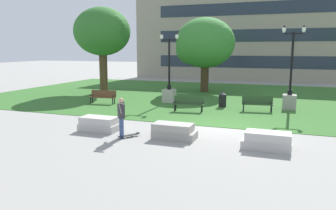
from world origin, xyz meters
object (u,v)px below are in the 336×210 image
object	(u,v)px
trash_bin	(223,99)
concrete_block_right	(267,141)
concrete_block_center	(99,124)
person_skateboarder	(121,115)
park_bench_far_left	(103,96)
skateboard	(129,135)
lamp_post_center	(290,93)
concrete_block_left	(174,131)
park_bench_near_right	(189,103)
lamp_post_right	(169,88)
park_bench_far_right	(257,103)

from	to	relation	value
trash_bin	concrete_block_right	bearing A→B (deg)	-68.65
concrete_block_center	person_skateboarder	xyz separation A→B (m)	(1.56, -0.76, 0.67)
park_bench_far_left	skateboard	bearing A→B (deg)	-52.24
skateboard	trash_bin	size ratio (longest dim) A/B	1.00
skateboard	lamp_post_center	world-z (taller)	lamp_post_center
concrete_block_left	concrete_block_right	xyz separation A→B (m)	(3.75, -0.14, 0.00)
concrete_block_right	park_bench_near_right	size ratio (longest dim) A/B	0.97
trash_bin	lamp_post_right	bearing A→B (deg)	171.53
park_bench_far_left	lamp_post_center	bearing A→B (deg)	9.84
skateboard	trash_bin	xyz separation A→B (m)	(2.38, 8.62, 0.42)
concrete_block_right	trash_bin	world-z (taller)	trash_bin
park_bench_near_right	lamp_post_center	size ratio (longest dim) A/B	0.36
park_bench_far_left	lamp_post_right	world-z (taller)	lamp_post_right
trash_bin	lamp_post_center	bearing A→B (deg)	8.11
concrete_block_left	skateboard	bearing A→B (deg)	-165.27
skateboard	park_bench_far_left	bearing A→B (deg)	127.76
park_bench_far_right	trash_bin	distance (m)	2.38
park_bench_far_right	trash_bin	world-z (taller)	trash_bin
concrete_block_left	concrete_block_right	bearing A→B (deg)	-2.11
skateboard	park_bench_near_right	bearing A→B (deg)	83.18
park_bench_near_right	park_bench_far_left	size ratio (longest dim) A/B	1.00
person_skateboarder	trash_bin	bearing A→B (deg)	73.43
concrete_block_left	park_bench_far_right	distance (m)	7.83
concrete_block_right	trash_bin	size ratio (longest dim) A/B	1.87
skateboard	lamp_post_center	distance (m)	11.25
concrete_block_center	lamp_post_right	distance (m)	8.63
concrete_block_left	park_bench_far_left	size ratio (longest dim) A/B	0.97
person_skateboarder	concrete_block_center	bearing A→B (deg)	154.01
skateboard	park_bench_far_left	world-z (taller)	park_bench_far_left
skateboard	park_bench_far_right	bearing A→B (deg)	59.43
concrete_block_left	skateboard	distance (m)	1.94
person_skateboarder	concrete_block_left	bearing A→B (deg)	17.54
concrete_block_right	concrete_block_center	bearing A→B (deg)	178.16
concrete_block_center	concrete_block_left	xyz separation A→B (m)	(3.66, -0.10, 0.00)
park_bench_far_right	lamp_post_right	bearing A→B (deg)	167.28
lamp_post_center	concrete_block_center	bearing A→B (deg)	-133.66
lamp_post_center	concrete_block_left	bearing A→B (deg)	-117.59
concrete_block_left	concrete_block_right	distance (m)	3.75
lamp_post_center	park_bench_far_right	bearing A→B (deg)	-142.50
concrete_block_center	concrete_block_left	size ratio (longest dim) A/B	1.00
park_bench_near_right	park_bench_far_left	xyz separation A→B (m)	(-6.28, 0.71, 0.00)
park_bench_near_right	park_bench_far_right	distance (m)	4.10
park_bench_far_left	lamp_post_center	xyz separation A→B (m)	(11.93, 2.07, 0.51)
park_bench_far_right	lamp_post_center	bearing A→B (deg)	37.50
trash_bin	park_bench_near_right	bearing A→B (deg)	-126.17
concrete_block_left	park_bench_far_left	bearing A→B (deg)	138.05
concrete_block_right	park_bench_far_right	world-z (taller)	park_bench_far_right
concrete_block_left	skateboard	size ratio (longest dim) A/B	1.88
park_bench_far_right	lamp_post_right	world-z (taller)	lamp_post_right
concrete_block_left	park_bench_far_right	world-z (taller)	park_bench_far_right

